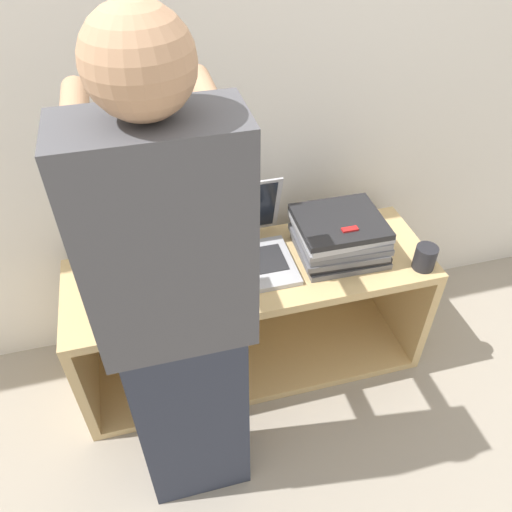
# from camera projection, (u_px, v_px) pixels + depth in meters

# --- Properties ---
(ground_plane) EXTENTS (12.00, 12.00, 0.00)m
(ground_plane) POSITION_uv_depth(u_px,v_px,m) (266.00, 402.00, 2.10)
(ground_plane) COLOR #9E9384
(wall_back) EXTENTS (8.00, 0.05, 2.40)m
(wall_back) POSITION_uv_depth(u_px,v_px,m) (226.00, 69.00, 1.73)
(wall_back) COLOR silver
(wall_back) RESTS_ON ground_plane
(cart) EXTENTS (1.41, 0.46, 0.56)m
(cart) POSITION_uv_depth(u_px,v_px,m) (248.00, 307.00, 2.13)
(cart) COLOR tan
(cart) RESTS_ON ground_plane
(laptop_open) EXTENTS (0.32, 0.36, 0.29)m
(laptop_open) POSITION_uv_depth(u_px,v_px,m) (247.00, 247.00, 1.91)
(laptop_open) COLOR #B7B7BC
(laptop_open) RESTS_ON cart
(laptop_stack_left) EXTENTS (0.35, 0.29, 0.12)m
(laptop_stack_left) POSITION_uv_depth(u_px,v_px,m) (156.00, 273.00, 1.80)
(laptop_stack_left) COLOR gray
(laptop_stack_left) RESTS_ON cart
(laptop_stack_right) EXTENTS (0.35, 0.30, 0.17)m
(laptop_stack_right) POSITION_uv_depth(u_px,v_px,m) (339.00, 236.00, 1.92)
(laptop_stack_right) COLOR slate
(laptop_stack_right) RESTS_ON cart
(person) EXTENTS (0.40, 0.53, 1.63)m
(person) POSITION_uv_depth(u_px,v_px,m) (178.00, 322.00, 1.36)
(person) COLOR #2D3342
(person) RESTS_ON ground_plane
(mug) EXTENTS (0.08, 0.08, 0.10)m
(mug) POSITION_uv_depth(u_px,v_px,m) (425.00, 258.00, 1.88)
(mug) COLOR #232328
(mug) RESTS_ON cart
(inventory_tag) EXTENTS (0.06, 0.02, 0.01)m
(inventory_tag) POSITION_uv_depth(u_px,v_px,m) (350.00, 229.00, 1.81)
(inventory_tag) COLOR red
(inventory_tag) RESTS_ON laptop_stack_right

